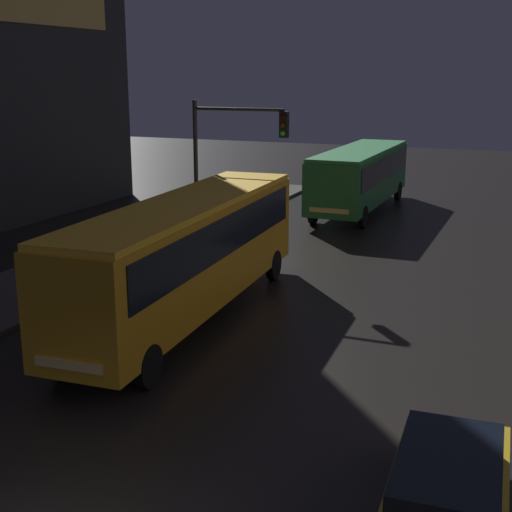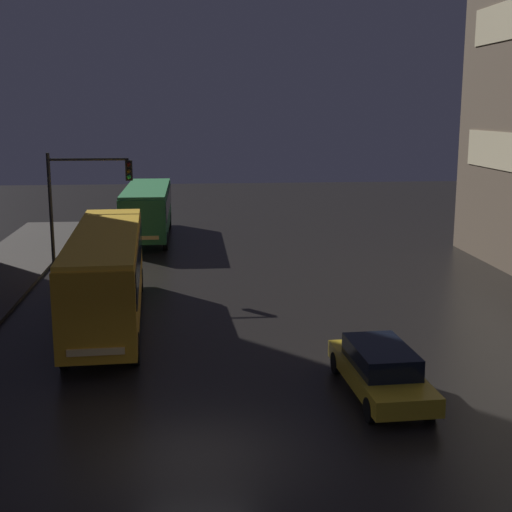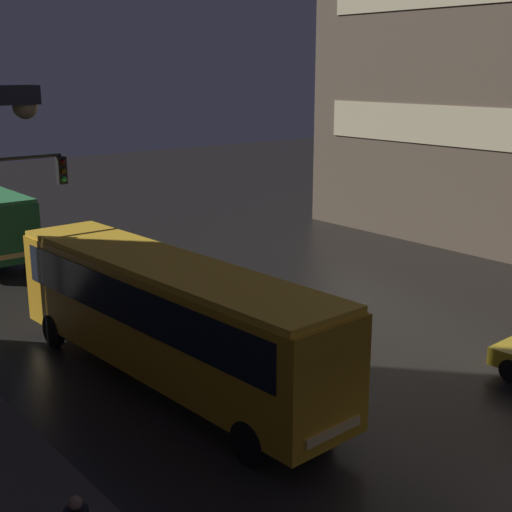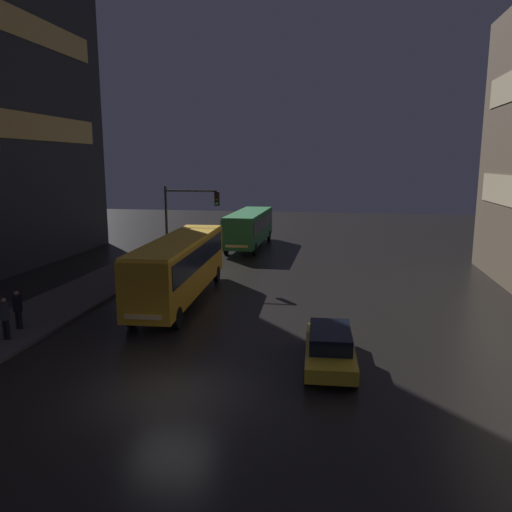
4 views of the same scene
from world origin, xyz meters
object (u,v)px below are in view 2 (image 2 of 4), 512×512
Objects in this scene: traffic_light_main at (81,194)px; bus_near at (107,267)px; car_taxi at (380,369)px; bus_far at (147,207)px.

bus_near is at bearing -75.05° from traffic_light_main.
car_taxi is 0.84× the size of traffic_light_main.
traffic_light_main reaches higher than bus_far.
car_taxi is 17.60m from traffic_light_main.
traffic_light_main is at bearing -57.71° from car_taxi.
bus_far is at bearing 78.06° from traffic_light_main.
bus_near reaches higher than car_taxi.
traffic_light_main reaches higher than bus_near.
bus_far is (0.49, 17.60, -0.18)m from bus_near.
bus_far is 1.84× the size of traffic_light_main.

